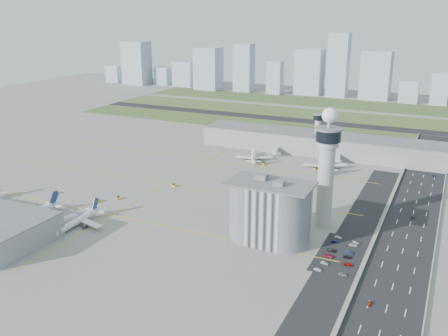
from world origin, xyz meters
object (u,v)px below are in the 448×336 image
at_px(tug_2, 118,198).
at_px(car_hw_4, 422,153).
at_px(tug_4, 264,163).
at_px(car_lot_9, 349,253).
at_px(admin_building, 270,212).
at_px(control_tower, 327,163).
at_px(secondary_tower, 318,130).
at_px(car_lot_8, 347,257).
at_px(car_hw_1, 413,217).
at_px(car_lot_7, 348,264).
at_px(car_lot_0, 318,270).
at_px(tug_0, 56,192).
at_px(tug_5, 314,168).
at_px(airplane_far_a, 253,154).
at_px(jet_bridge_near_2, 55,227).
at_px(car_lot_3, 332,250).
at_px(jet_bridge_far_0, 277,150).
at_px(airplane_near_c, 77,217).
at_px(car_lot_4, 334,241).
at_px(airplane_far_b, 325,161).
at_px(car_lot_1, 325,263).
at_px(car_lot_10, 353,245).
at_px(car_lot_2, 329,256).
at_px(jet_bridge_far_1, 338,157).
at_px(tug_1, 97,200).
at_px(car_lot_5, 338,237).
at_px(car_hw_0, 369,303).
at_px(jet_bridge_near_1, 13,217).
at_px(car_lot_6, 343,274).
at_px(airplane_near_b, 27,210).
at_px(car_lot_11, 356,243).
at_px(tug_3, 174,185).
at_px(car_hw_2, 433,176).

distance_m(tug_2, car_hw_4, 248.71).
bearing_deg(tug_4, car_lot_9, 129.20).
xyz_separation_m(admin_building, car_lot_9, (40.07, 1.90, -14.65)).
distance_m(control_tower, secondary_tower, 148.97).
distance_m(car_lot_8, car_hw_1, 67.03).
xyz_separation_m(admin_building, car_hw_4, (56.89, 203.89, -14.66)).
bearing_deg(car_lot_7, car_hw_4, -11.84).
bearing_deg(car_lot_0, tug_0, 90.59).
bearing_deg(tug_5, airplane_far_a, 159.31).
relative_size(jet_bridge_near_2, car_lot_3, 3.24).
distance_m(jet_bridge_far_0, tug_0, 176.54).
height_order(airplane_near_c, car_lot_4, airplane_near_c).
bearing_deg(airplane_far_b, car_lot_3, 172.56).
bearing_deg(car_lot_3, car_lot_1, -175.20).
bearing_deg(car_lot_10, car_lot_2, 147.85).
distance_m(airplane_far_a, car_lot_1, 169.74).
height_order(secondary_tower, car_lot_0, secondary_tower).
bearing_deg(car_lot_9, jet_bridge_far_1, 17.61).
height_order(tug_1, tug_2, tug_1).
bearing_deg(car_lot_5, admin_building, 126.37).
xyz_separation_m(tug_0, car_lot_0, (176.72, -25.92, -0.21)).
bearing_deg(car_lot_5, car_hw_0, -147.35).
relative_size(jet_bridge_far_0, tug_5, 4.49).
relative_size(airplane_far_b, car_lot_1, 10.93).
bearing_deg(car_lot_8, jet_bridge_near_1, 91.88).
xyz_separation_m(jet_bridge_near_2, tug_0, (-40.84, 44.74, -2.01)).
bearing_deg(jet_bridge_far_0, car_lot_6, 17.91).
xyz_separation_m(airplane_near_c, car_hw_4, (156.39, 231.90, -4.55)).
xyz_separation_m(control_tower, car_lot_6, (21.95, -49.60, -34.50)).
bearing_deg(car_lot_9, tug_5, 25.41).
distance_m(tug_4, car_lot_4, 134.96).
distance_m(airplane_near_b, tug_4, 173.50).
distance_m(jet_bridge_near_1, car_lot_11, 183.92).
bearing_deg(airplane_near_b, tug_0, -145.51).
relative_size(airplane_near_c, tug_2, 11.24).
relative_size(secondary_tower, tug_5, 10.23).
bearing_deg(tug_3, car_lot_0, 54.87).
height_order(airplane_far_a, car_hw_4, airplane_far_a).
relative_size(airplane_near_c, tug_5, 11.90).
height_order(tug_5, car_lot_6, tug_5).
distance_m(airplane_near_b, car_lot_11, 178.12).
bearing_deg(car_lot_6, secondary_tower, 23.79).
distance_m(airplane_near_b, car_hw_2, 266.32).
height_order(jet_bridge_far_0, car_lot_3, jet_bridge_far_0).
xyz_separation_m(tug_1, car_lot_9, (152.96, -3.02, -0.39)).
relative_size(jet_bridge_far_0, car_lot_3, 3.24).
height_order(airplane_far_a, car_lot_1, airplane_far_a).
height_order(tug_0, car_lot_11, tug_0).
relative_size(car_lot_11, car_hw_4, 1.02).
bearing_deg(tug_0, jet_bridge_far_0, -144.83).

